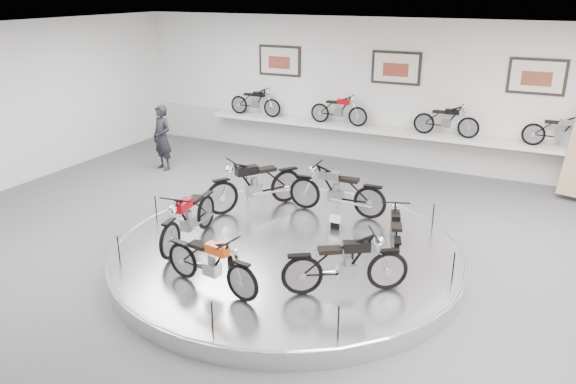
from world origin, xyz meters
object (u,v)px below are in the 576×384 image
at_px(bike_e, 211,262).
at_px(bike_a, 395,233).
at_px(bike_c, 255,183).
at_px(visitor, 162,138).
at_px(bike_f, 346,263).
at_px(bike_b, 337,190).
at_px(shelf, 389,132).
at_px(display_platform, 287,253).
at_px(bike_d, 188,217).

bearing_deg(bike_e, bike_a, 56.10).
bearing_deg(bike_e, bike_c, 117.33).
xyz_separation_m(bike_e, visitor, (-5.10, 5.38, 0.13)).
xyz_separation_m(bike_a, bike_f, (-0.34, -1.55, 0.06)).
bearing_deg(bike_a, bike_e, 117.95).
relative_size(bike_b, bike_f, 1.06).
bearing_deg(shelf, bike_a, -72.63).
bearing_deg(bike_c, shelf, -161.00).
relative_size(bike_c, bike_f, 1.13).
height_order(display_platform, bike_b, bike_b).
bearing_deg(visitor, display_platform, -16.27).
bearing_deg(bike_d, bike_f, 74.96).
distance_m(bike_a, bike_c, 3.42).
bearing_deg(shelf, bike_c, -105.99).
xyz_separation_m(display_platform, bike_c, (-1.44, 1.38, 0.71)).
distance_m(display_platform, bike_c, 2.11).
bearing_deg(bike_c, bike_d, 27.83).
distance_m(display_platform, visitor, 6.54).
bearing_deg(bike_f, bike_c, 107.86).
xyz_separation_m(bike_b, visitor, (-5.71, 1.63, 0.07)).
height_order(shelf, bike_f, bike_f).
distance_m(bike_b, bike_d, 3.15).
distance_m(bike_e, visitor, 7.41).
bearing_deg(bike_d, bike_b, 135.11).
bearing_deg(display_platform, visitor, 147.60).
distance_m(bike_c, bike_e, 3.44).
bearing_deg(bike_e, display_platform, 87.94).
relative_size(bike_a, bike_e, 0.95).
height_order(shelf, bike_c, bike_c).
relative_size(shelf, bike_e, 7.00).
distance_m(display_platform, bike_a, 2.00).
relative_size(bike_c, visitor, 1.07).
relative_size(bike_d, bike_f, 1.03).
distance_m(bike_c, bike_f, 3.84).
bearing_deg(bike_f, shelf, 69.05).
bearing_deg(bike_e, bike_f, 32.75).
bearing_deg(display_platform, bike_e, -101.60).
bearing_deg(bike_c, display_platform, 81.26).
height_order(bike_c, bike_e, bike_c).
height_order(bike_a, bike_b, bike_b).
xyz_separation_m(bike_c, bike_e, (1.05, -3.27, -0.10)).
height_order(bike_b, bike_f, bike_b).
bearing_deg(display_platform, bike_c, 136.27).
height_order(shelf, visitor, visitor).
relative_size(bike_b, bike_c, 0.94).
distance_m(shelf, bike_f, 7.63).
relative_size(bike_d, visitor, 0.98).
distance_m(display_platform, bike_d, 1.93).
distance_m(shelf, bike_e, 8.31).
bearing_deg(bike_e, shelf, 96.85).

